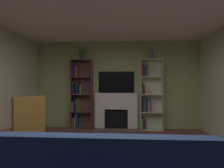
{
  "coord_description": "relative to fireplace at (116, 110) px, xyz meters",
  "views": [
    {
      "loc": [
        0.3,
        -2.83,
        1.38
      ],
      "look_at": [
        0.0,
        1.26,
        1.37
      ],
      "focal_mm": 30.82,
      "sensor_mm": 36.0,
      "label": 1
    }
  ],
  "objects": [
    {
      "name": "potted_plant",
      "position": [
        -1.05,
        -0.05,
        1.73
      ],
      "size": [
        0.2,
        0.2,
        0.33
      ],
      "color": "#4C4B50",
      "rests_on": "bookshelf_left"
    },
    {
      "name": "fireplace",
      "position": [
        0.0,
        0.0,
        0.0
      ],
      "size": [
        1.38,
        0.49,
        1.09
      ],
      "color": "white",
      "rests_on": "ground_plane"
    },
    {
      "name": "armchair",
      "position": [
        -1.67,
        -2.3,
        -0.02
      ],
      "size": [
        0.84,
        0.87,
        1.14
      ],
      "color": "olive",
      "rests_on": "ground_plane"
    },
    {
      "name": "tv",
      "position": [
        0.0,
        0.07,
        0.86
      ],
      "size": [
        1.09,
        0.06,
        0.65
      ],
      "primitive_type": "cube",
      "color": "black",
      "rests_on": "fireplace"
    },
    {
      "name": "wall_back_accent",
      "position": [
        0.0,
        0.13,
        0.78
      ],
      "size": [
        5.22,
        0.06,
        2.69
      ],
      "primitive_type": "cube",
      "color": "#A5B574",
      "rests_on": "ground_plane"
    },
    {
      "name": "bookshelf_right",
      "position": [
        0.98,
        -0.01,
        0.46
      ],
      "size": [
        0.65,
        0.31,
        2.11
      ],
      "color": "beige",
      "rests_on": "ground_plane"
    },
    {
      "name": "vase_with_flowers",
      "position": [
        1.05,
        -0.05,
        1.7
      ],
      "size": [
        0.12,
        0.12,
        0.47
      ],
      "color": "#4F6696",
      "rests_on": "bookshelf_right"
    },
    {
      "name": "bookshelf_left",
      "position": [
        -1.13,
        -0.01,
        0.44
      ],
      "size": [
        0.65,
        0.32,
        2.11
      ],
      "color": "brown",
      "rests_on": "ground_plane"
    }
  ]
}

